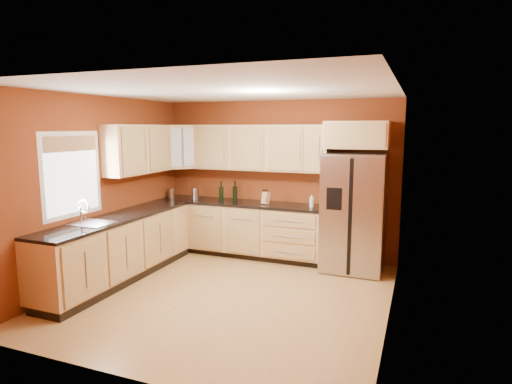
{
  "coord_description": "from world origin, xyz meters",
  "views": [
    {
      "loc": [
        2.26,
        -4.79,
        2.16
      ],
      "look_at": [
        0.05,
        0.9,
        1.23
      ],
      "focal_mm": 30.0,
      "sensor_mm": 36.0,
      "label": 1
    }
  ],
  "objects_px": {
    "canister_left": "(195,194)",
    "soap_dispenser": "(312,201)",
    "refrigerator": "(354,212)",
    "wine_bottle_a": "(235,191)",
    "knife_block": "(266,198)"
  },
  "relations": [
    {
      "from": "canister_left",
      "to": "soap_dispenser",
      "type": "relative_size",
      "value": 1.05
    },
    {
      "from": "canister_left",
      "to": "soap_dispenser",
      "type": "distance_m",
      "value": 2.05
    },
    {
      "from": "canister_left",
      "to": "soap_dispenser",
      "type": "bearing_deg",
      "value": 0.9
    },
    {
      "from": "refrigerator",
      "to": "wine_bottle_a",
      "type": "xyz_separation_m",
      "value": [
        -2.0,
        0.11,
        0.2
      ]
    },
    {
      "from": "wine_bottle_a",
      "to": "knife_block",
      "type": "relative_size",
      "value": 1.73
    },
    {
      "from": "refrigerator",
      "to": "knife_block",
      "type": "relative_size",
      "value": 8.86
    },
    {
      "from": "canister_left",
      "to": "wine_bottle_a",
      "type": "distance_m",
      "value": 0.72
    },
    {
      "from": "refrigerator",
      "to": "soap_dispenser",
      "type": "xyz_separation_m",
      "value": [
        -0.67,
        0.05,
        0.13
      ]
    },
    {
      "from": "canister_left",
      "to": "knife_block",
      "type": "xyz_separation_m",
      "value": [
        1.29,
        0.02,
        -0.0
      ]
    },
    {
      "from": "refrigerator",
      "to": "wine_bottle_a",
      "type": "relative_size",
      "value": 5.12
    },
    {
      "from": "soap_dispenser",
      "to": "refrigerator",
      "type": "bearing_deg",
      "value": -3.91
    },
    {
      "from": "refrigerator",
      "to": "canister_left",
      "type": "xyz_separation_m",
      "value": [
        -2.72,
        0.01,
        0.13
      ]
    },
    {
      "from": "knife_block",
      "to": "soap_dispenser",
      "type": "relative_size",
      "value": 1.03
    },
    {
      "from": "refrigerator",
      "to": "wine_bottle_a",
      "type": "distance_m",
      "value": 2.02
    },
    {
      "from": "wine_bottle_a",
      "to": "soap_dispenser",
      "type": "relative_size",
      "value": 1.78
    }
  ]
}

